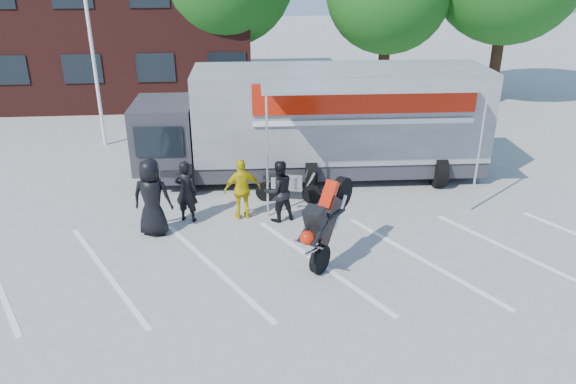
{
  "coord_description": "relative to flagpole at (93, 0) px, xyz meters",
  "views": [
    {
      "loc": [
        -1.47,
        -10.04,
        6.72
      ],
      "look_at": [
        -0.43,
        2.2,
        1.3
      ],
      "focal_mm": 35.0,
      "sensor_mm": 36.0,
      "label": 1
    }
  ],
  "objects": [
    {
      "name": "parking_bay_lines",
      "position": [
        6.24,
        -9.0,
        -5.05
      ],
      "size": [
        18.09,
        13.33,
        0.01
      ],
      "primitive_type": "cube",
      "rotation": [
        0.0,
        0.0,
        0.52
      ],
      "color": "white",
      "rests_on": "ground"
    },
    {
      "name": "spectator_leather_b",
      "position": [
        3.26,
        -6.49,
        -4.21
      ],
      "size": [
        0.71,
        0.57,
        1.68
      ],
      "primitive_type": "imported",
      "rotation": [
        0.0,
        0.0,
        2.84
      ],
      "color": "black",
      "rests_on": "ground"
    },
    {
      "name": "flagpole",
      "position": [
        0.0,
        0.0,
        0.0
      ],
      "size": [
        1.61,
        0.12,
        8.0
      ],
      "color": "white",
      "rests_on": "ground"
    },
    {
      "name": "spectator_leather_a",
      "position": [
        2.49,
        -7.16,
        -4.06
      ],
      "size": [
        1.07,
        0.79,
        1.99
      ],
      "primitive_type": "imported",
      "rotation": [
        0.0,
        0.0,
        2.97
      ],
      "color": "black",
      "rests_on": "ground"
    },
    {
      "name": "parked_motorcycle",
      "position": [
        6.03,
        -5.56,
        -5.05
      ],
      "size": [
        2.02,
        1.05,
        1.01
      ],
      "primitive_type": null,
      "rotation": [
        0.0,
        0.0,
        1.35
      ],
      "color": "#B1B1B6",
      "rests_on": "ground"
    },
    {
      "name": "spectator_hivis",
      "position": [
        4.72,
        -6.47,
        -4.22
      ],
      "size": [
        1.04,
        0.6,
        1.67
      ],
      "primitive_type": "imported",
      "rotation": [
        0.0,
        0.0,
        3.35
      ],
      "color": "#DAC10B",
      "rests_on": "ground"
    },
    {
      "name": "transporter_truck",
      "position": [
        7.25,
        -3.7,
        -5.05
      ],
      "size": [
        10.79,
        5.37,
        3.4
      ],
      "primitive_type": null,
      "rotation": [
        0.0,
        0.0,
        -0.02
      ],
      "color": "#95979E",
      "rests_on": "ground"
    },
    {
      "name": "ground",
      "position": [
        6.24,
        -10.0,
        -5.05
      ],
      "size": [
        100.0,
        100.0,
        0.0
      ],
      "primitive_type": "plane",
      "color": "#A2A29D",
      "rests_on": "ground"
    },
    {
      "name": "stunt_bike_rider",
      "position": [
        6.84,
        -8.8,
        -5.05
      ],
      "size": [
        1.87,
        2.05,
        2.23
      ],
      "primitive_type": null,
      "rotation": [
        0.0,
        0.0,
        -0.66
      ],
      "color": "black",
      "rests_on": "ground"
    },
    {
      "name": "spectator_leather_c",
      "position": [
        5.67,
        -6.67,
        -4.22
      ],
      "size": [
        0.98,
        0.87,
        1.67
      ],
      "primitive_type": "imported",
      "rotation": [
        0.0,
        0.0,
        3.48
      ],
      "color": "black",
      "rests_on": "ground"
    },
    {
      "name": "office_building",
      "position": [
        -3.76,
        8.0,
        -1.55
      ],
      "size": [
        18.0,
        8.0,
        7.0
      ],
      "primitive_type": "cube",
      "color": "#411915",
      "rests_on": "ground"
    }
  ]
}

